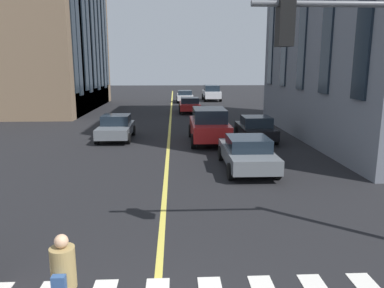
{
  "coord_description": "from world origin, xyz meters",
  "views": [
    {
      "loc": [
        -4.06,
        -0.36,
        4.11
      ],
      "look_at": [
        8.23,
        -0.93,
        1.53
      ],
      "focal_mm": 34.59,
      "sensor_mm": 36.0,
      "label": 1
    }
  ],
  "objects_px": {
    "car_grey_trailing": "(247,152)",
    "car_white_mid": "(212,93)",
    "car_red_oncoming": "(190,105)",
    "car_white_parked_b": "(185,96)",
    "car_red_parked_a": "(209,125)",
    "pedestrian_near": "(64,284)",
    "car_grey_far": "(116,127)",
    "car_black_near": "(256,128)"
  },
  "relations": [
    {
      "from": "car_red_parked_a",
      "to": "car_red_oncoming",
      "type": "xyz_separation_m",
      "value": [
        13.76,
        0.53,
        -0.27
      ]
    },
    {
      "from": "car_grey_far",
      "to": "car_red_oncoming",
      "type": "xyz_separation_m",
      "value": [
        12.69,
        -4.74,
        0.0
      ]
    },
    {
      "from": "car_grey_trailing",
      "to": "car_white_parked_b",
      "type": "height_order",
      "value": "same"
    },
    {
      "from": "car_grey_far",
      "to": "car_white_parked_b",
      "type": "relative_size",
      "value": 0.89
    },
    {
      "from": "car_grey_far",
      "to": "car_black_near",
      "type": "xyz_separation_m",
      "value": [
        -0.75,
        -7.92,
        0.0
      ]
    },
    {
      "from": "car_grey_trailing",
      "to": "car_white_mid",
      "type": "xyz_separation_m",
      "value": [
        31.25,
        -1.63,
        0.27
      ]
    },
    {
      "from": "car_white_mid",
      "to": "car_white_parked_b",
      "type": "relative_size",
      "value": 1.07
    },
    {
      "from": "car_red_oncoming",
      "to": "car_white_mid",
      "type": "bearing_deg",
      "value": -14.97
    },
    {
      "from": "car_white_mid",
      "to": "car_white_parked_b",
      "type": "distance_m",
      "value": 3.83
    },
    {
      "from": "car_red_oncoming",
      "to": "car_white_parked_b",
      "type": "relative_size",
      "value": 1.0
    },
    {
      "from": "car_red_oncoming",
      "to": "pedestrian_near",
      "type": "height_order",
      "value": "pedestrian_near"
    },
    {
      "from": "pedestrian_near",
      "to": "car_grey_trailing",
      "type": "bearing_deg",
      "value": -26.65
    },
    {
      "from": "car_grey_far",
      "to": "car_red_parked_a",
      "type": "xyz_separation_m",
      "value": [
        -1.07,
        -5.27,
        0.27
      ]
    },
    {
      "from": "car_grey_far",
      "to": "car_red_oncoming",
      "type": "distance_m",
      "value": 13.55
    },
    {
      "from": "car_white_parked_b",
      "to": "pedestrian_near",
      "type": "height_order",
      "value": "pedestrian_near"
    },
    {
      "from": "car_black_near",
      "to": "pedestrian_near",
      "type": "xyz_separation_m",
      "value": [
        -15.16,
        6.27,
        0.12
      ]
    },
    {
      "from": "car_white_mid",
      "to": "car_red_oncoming",
      "type": "relative_size",
      "value": 1.07
    },
    {
      "from": "car_black_near",
      "to": "car_grey_trailing",
      "type": "bearing_deg",
      "value": 164.59
    },
    {
      "from": "car_grey_far",
      "to": "pedestrian_near",
      "type": "height_order",
      "value": "pedestrian_near"
    },
    {
      "from": "car_white_mid",
      "to": "pedestrian_near",
      "type": "distance_m",
      "value": 40.98
    },
    {
      "from": "car_black_near",
      "to": "car_white_parked_b",
      "type": "bearing_deg",
      "value": 8.1
    },
    {
      "from": "car_grey_far",
      "to": "pedestrian_near",
      "type": "xyz_separation_m",
      "value": [
        -15.9,
        -1.65,
        0.12
      ]
    },
    {
      "from": "car_grey_far",
      "to": "car_red_oncoming",
      "type": "relative_size",
      "value": 0.89
    },
    {
      "from": "car_grey_trailing",
      "to": "car_white_parked_b",
      "type": "xyz_separation_m",
      "value": [
        29.41,
        1.72,
        0.0
      ]
    },
    {
      "from": "car_red_oncoming",
      "to": "car_red_parked_a",
      "type": "bearing_deg",
      "value": -177.81
    },
    {
      "from": "car_red_oncoming",
      "to": "car_white_parked_b",
      "type": "distance_m",
      "value": 10.07
    },
    {
      "from": "car_grey_trailing",
      "to": "pedestrian_near",
      "type": "height_order",
      "value": "pedestrian_near"
    },
    {
      "from": "car_white_mid",
      "to": "car_red_oncoming",
      "type": "distance_m",
      "value": 12.33
    },
    {
      "from": "car_white_parked_b",
      "to": "car_grey_far",
      "type": "bearing_deg",
      "value": 168.63
    },
    {
      "from": "car_red_parked_a",
      "to": "pedestrian_near",
      "type": "relative_size",
      "value": 2.86
    },
    {
      "from": "car_red_parked_a",
      "to": "car_grey_trailing",
      "type": "bearing_deg",
      "value": -169.55
    },
    {
      "from": "car_grey_far",
      "to": "car_black_near",
      "type": "bearing_deg",
      "value": -95.38
    },
    {
      "from": "car_white_parked_b",
      "to": "pedestrian_near",
      "type": "xyz_separation_m",
      "value": [
        -38.66,
        2.92,
        0.12
      ]
    },
    {
      "from": "car_black_near",
      "to": "car_white_mid",
      "type": "distance_m",
      "value": 25.34
    },
    {
      "from": "car_grey_trailing",
      "to": "car_red_oncoming",
      "type": "relative_size",
      "value": 1.0
    },
    {
      "from": "car_red_parked_a",
      "to": "car_grey_far",
      "type": "bearing_deg",
      "value": 78.48
    },
    {
      "from": "car_grey_far",
      "to": "car_red_parked_a",
      "type": "height_order",
      "value": "car_red_parked_a"
    },
    {
      "from": "car_white_parked_b",
      "to": "pedestrian_near",
      "type": "bearing_deg",
      "value": 175.67
    },
    {
      "from": "car_white_mid",
      "to": "car_red_parked_a",
      "type": "height_order",
      "value": "same"
    },
    {
      "from": "car_grey_trailing",
      "to": "car_white_mid",
      "type": "distance_m",
      "value": 31.29
    },
    {
      "from": "car_white_parked_b",
      "to": "car_grey_trailing",
      "type": "bearing_deg",
      "value": -176.66
    },
    {
      "from": "car_white_mid",
      "to": "car_red_parked_a",
      "type": "bearing_deg",
      "value": 174.09
    }
  ]
}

